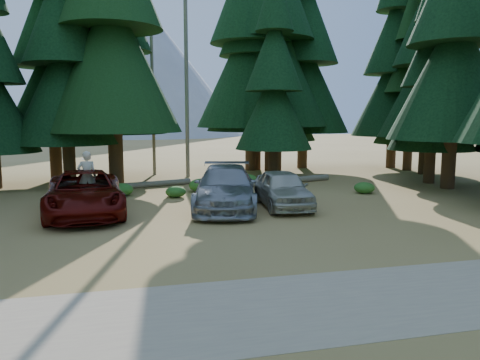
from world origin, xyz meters
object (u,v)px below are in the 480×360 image
Objects in this scene: red_pickup at (85,193)px; silver_minivan_right at (283,189)px; silver_minivan_center at (225,188)px; log_left at (152,184)px; frisbee_player at (87,176)px; log_mid at (269,181)px; log_right at (291,180)px.

red_pickup is 1.33× the size of silver_minivan_right.
silver_minivan_center is 7.36m from log_left.
log_mid is (9.40, 6.29, -1.32)m from frisbee_player.
red_pickup is at bearing -130.61° from log_left.
log_left is at bearing 130.14° from silver_minivan_right.
frisbee_player is 7.01m from log_left.
silver_minivan_center is 8.23m from log_right.
log_mid is (3.95, 6.83, -0.74)m from silver_minivan_center.
frisbee_player reaches higher than silver_minivan_right.
frisbee_player is 0.36× the size of log_right.
log_right is at bearing -19.06° from log_mid.
silver_minivan_center is 1.32× the size of silver_minivan_right.
log_mid is at bearing 73.05° from silver_minivan_center.
silver_minivan_center is 5.50m from frisbee_player.
silver_minivan_center reaches higher than silver_minivan_right.
log_mid is at bearing 30.98° from red_pickup.
silver_minivan_right is (7.93, -0.28, -0.07)m from red_pickup.
silver_minivan_center is 1.82× the size of log_mid.
log_mid is at bearing -150.30° from frisbee_player.
frisbee_player is (-7.85, 0.77, 0.67)m from silver_minivan_right.
frisbee_player reaches higher than log_right.
frisbee_player is at bearing 76.10° from red_pickup.
frisbee_player is at bearing -145.01° from log_mid.
silver_minivan_right is (2.40, -0.23, -0.10)m from silver_minivan_center.
log_right reaches higher than log_mid.
log_left is at bearing 159.31° from log_right.
log_left is (-5.04, 7.06, -0.62)m from silver_minivan_right.
silver_minivan_center is at bearing -146.26° from log_right.
red_pickup is 11.68m from log_mid.
silver_minivan_right is 2.31× the size of frisbee_player.
log_left is 6.59m from log_mid.
silver_minivan_center reaches higher than log_left.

